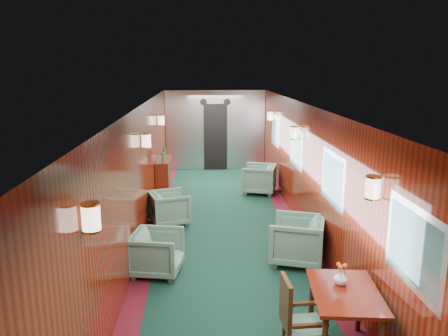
% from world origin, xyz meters
% --- Properties ---
extents(room, '(12.00, 12.10, 2.40)m').
position_xyz_m(room, '(0.00, 0.00, 1.63)').
color(room, '#0D3024').
rests_on(room, ground).
extents(bulkhead, '(2.98, 0.17, 2.39)m').
position_xyz_m(bulkhead, '(0.00, 5.91, 1.18)').
color(bulkhead, silver).
rests_on(bulkhead, ground).
extents(windows_right, '(0.02, 8.60, 0.80)m').
position_xyz_m(windows_right, '(1.49, 0.25, 1.45)').
color(windows_right, silver).
rests_on(windows_right, ground).
extents(wall_sconces, '(2.97, 7.97, 0.25)m').
position_xyz_m(wall_sconces, '(0.00, 0.57, 1.79)').
color(wall_sconces, beige).
rests_on(wall_sconces, ground).
extents(dining_table, '(0.80, 1.07, 0.75)m').
position_xyz_m(dining_table, '(1.07, -3.00, 0.63)').
color(dining_table, '#631B0D').
rests_on(dining_table, ground).
extents(side_chair, '(0.45, 0.47, 0.96)m').
position_xyz_m(side_chair, '(0.52, -3.10, 0.52)').
color(side_chair, '#214E43').
rests_on(side_chair, ground).
extents(credenza, '(0.32, 1.04, 1.20)m').
position_xyz_m(credenza, '(-1.34, 3.05, 0.47)').
color(credenza, '#631B0D').
rests_on(credenza, ground).
extents(flower_vase, '(0.19, 0.19, 0.16)m').
position_xyz_m(flower_vase, '(1.06, -2.86, 0.83)').
color(flower_vase, silver).
rests_on(flower_vase, dining_table).
extents(armchair_left_near, '(0.84, 0.82, 0.66)m').
position_xyz_m(armchair_left_near, '(-1.12, -0.97, 0.33)').
color(armchair_left_near, '#214E43').
rests_on(armchair_left_near, ground).
extents(armchair_left_far, '(0.92, 0.91, 0.67)m').
position_xyz_m(armchair_left_far, '(-1.08, 1.17, 0.33)').
color(armchair_left_far, '#214E43').
rests_on(armchair_left_far, ground).
extents(armchair_right_near, '(1.03, 1.02, 0.75)m').
position_xyz_m(armchair_right_near, '(1.07, -0.70, 0.38)').
color(armchair_right_near, '#214E43').
rests_on(armchair_right_near, ground).
extents(armchair_right_far, '(0.97, 0.95, 0.72)m').
position_xyz_m(armchair_right_far, '(0.98, 3.26, 0.36)').
color(armchair_right_far, '#214E43').
rests_on(armchair_right_far, ground).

